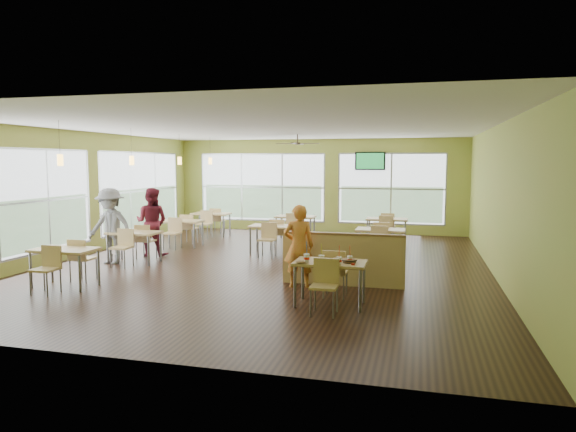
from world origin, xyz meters
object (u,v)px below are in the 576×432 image
(half_wall_divider, at_px, (343,259))
(food_basket, at_px, (349,260))
(man_plaid, at_px, (299,246))
(main_table, at_px, (330,268))

(half_wall_divider, bearing_deg, food_basket, -77.60)
(man_plaid, relative_size, food_basket, 5.89)
(main_table, xyz_separation_m, food_basket, (0.32, -0.02, 0.15))
(half_wall_divider, distance_m, food_basket, 1.53)
(man_plaid, xyz_separation_m, food_basket, (1.13, -1.13, -0.02))
(half_wall_divider, bearing_deg, man_plaid, -157.08)
(food_basket, bearing_deg, main_table, 176.90)
(main_table, xyz_separation_m, half_wall_divider, (0.00, 1.45, -0.11))
(main_table, relative_size, food_basket, 5.56)
(main_table, bearing_deg, food_basket, -3.10)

